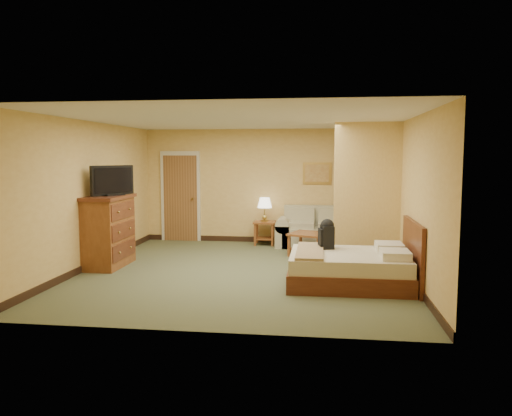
% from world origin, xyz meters
% --- Properties ---
extents(floor, '(6.00, 6.00, 0.00)m').
position_xyz_m(floor, '(0.00, 0.00, 0.00)').
color(floor, '#4F5537').
rests_on(floor, ground).
extents(ceiling, '(6.00, 6.00, 0.00)m').
position_xyz_m(ceiling, '(0.00, 0.00, 2.60)').
color(ceiling, white).
rests_on(ceiling, back_wall).
extents(back_wall, '(5.50, 0.02, 2.60)m').
position_xyz_m(back_wall, '(0.00, 3.00, 1.30)').
color(back_wall, '#D9AE5C').
rests_on(back_wall, floor).
extents(left_wall, '(0.02, 6.00, 2.60)m').
position_xyz_m(left_wall, '(-2.75, 0.00, 1.30)').
color(left_wall, '#D9AE5C').
rests_on(left_wall, floor).
extents(right_wall, '(0.02, 6.00, 2.60)m').
position_xyz_m(right_wall, '(2.75, 0.00, 1.30)').
color(right_wall, '#D9AE5C').
rests_on(right_wall, floor).
extents(partition, '(1.20, 0.15, 2.60)m').
position_xyz_m(partition, '(2.15, 0.93, 1.30)').
color(partition, '#D9AE5C').
rests_on(partition, floor).
extents(door, '(0.94, 0.16, 2.10)m').
position_xyz_m(door, '(-1.95, 2.96, 1.03)').
color(door, beige).
rests_on(door, floor).
extents(baseboard, '(5.50, 0.02, 0.12)m').
position_xyz_m(baseboard, '(0.00, 2.99, 0.06)').
color(baseboard, black).
rests_on(baseboard, floor).
extents(loveseat, '(1.75, 0.81, 0.89)m').
position_xyz_m(loveseat, '(1.22, 2.57, 0.29)').
color(loveseat, tan).
rests_on(loveseat, floor).
extents(side_table, '(0.48, 0.48, 0.53)m').
position_xyz_m(side_table, '(0.07, 2.65, 0.35)').
color(side_table, brown).
rests_on(side_table, floor).
extents(table_lamp, '(0.32, 0.32, 0.54)m').
position_xyz_m(table_lamp, '(0.07, 2.65, 0.93)').
color(table_lamp, '#A68B3D').
rests_on(table_lamp, side_table).
extents(coffee_table, '(0.91, 0.91, 0.46)m').
position_xyz_m(coffee_table, '(1.09, 1.57, 0.33)').
color(coffee_table, brown).
rests_on(coffee_table, floor).
extents(wall_picture, '(0.64, 0.04, 0.49)m').
position_xyz_m(wall_picture, '(1.22, 2.97, 1.60)').
color(wall_picture, '#B78E3F').
rests_on(wall_picture, back_wall).
extents(dresser, '(0.63, 1.20, 1.29)m').
position_xyz_m(dresser, '(-2.48, 0.10, 0.65)').
color(dresser, brown).
rests_on(dresser, floor).
extents(tv, '(0.50, 0.79, 0.54)m').
position_xyz_m(tv, '(-2.38, 0.10, 1.54)').
color(tv, black).
rests_on(tv, dresser).
extents(bed, '(1.91, 1.56, 1.01)m').
position_xyz_m(bed, '(1.82, -0.66, 0.28)').
color(bed, '#4B1F11').
rests_on(bed, floor).
extents(backpack, '(0.24, 0.31, 0.48)m').
position_xyz_m(backpack, '(1.42, -0.29, 0.75)').
color(backpack, black).
rests_on(backpack, bed).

